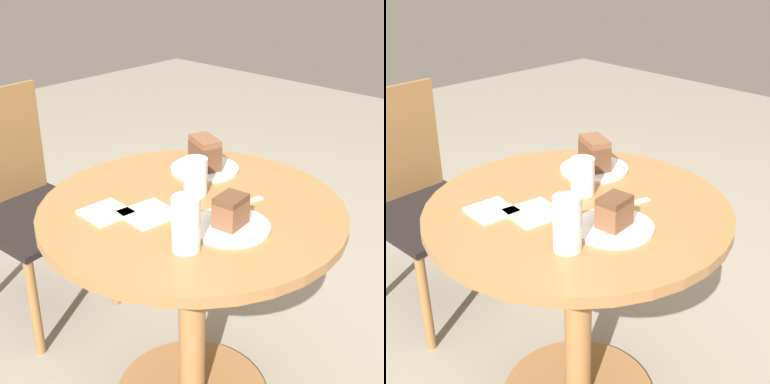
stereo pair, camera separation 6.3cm
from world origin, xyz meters
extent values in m
cylinder|color=#9E6B3D|center=(0.00, 0.00, 0.37)|extent=(0.09, 0.09, 0.68)
cylinder|color=#9E6B3D|center=(0.00, 0.00, 0.72)|extent=(0.87, 0.87, 0.03)
cylinder|color=olive|center=(-0.23, 0.57, 0.20)|extent=(0.04, 0.04, 0.41)
cylinder|color=olive|center=(0.16, 0.59, 0.20)|extent=(0.04, 0.04, 0.41)
cylinder|color=olive|center=(0.14, 1.01, 0.20)|extent=(0.04, 0.04, 0.41)
cube|color=black|center=(-0.05, 0.79, 0.42)|extent=(0.46, 0.49, 0.03)
cylinder|color=silver|center=(-0.03, -0.16, 0.74)|extent=(0.21, 0.21, 0.01)
cylinder|color=silver|center=(0.21, 0.14, 0.74)|extent=(0.22, 0.22, 0.01)
cube|color=brown|center=(-0.03, -0.16, 0.78)|extent=(0.09, 0.08, 0.07)
cube|color=brown|center=(-0.03, -0.16, 0.82)|extent=(0.09, 0.07, 0.02)
cube|color=brown|center=(0.21, 0.14, 0.79)|extent=(0.11, 0.13, 0.08)
cube|color=brown|center=(0.21, 0.14, 0.84)|extent=(0.10, 0.13, 0.02)
cylinder|color=beige|center=(0.06, 0.04, 0.77)|extent=(0.06, 0.06, 0.07)
cylinder|color=white|center=(0.06, 0.04, 0.79)|extent=(0.07, 0.07, 0.11)
cylinder|color=silver|center=(-0.18, -0.15, 0.79)|extent=(0.06, 0.06, 0.11)
cylinder|color=white|center=(-0.18, -0.15, 0.81)|extent=(0.07, 0.07, 0.14)
cube|color=silver|center=(-0.13, 0.04, 0.74)|extent=(0.15, 0.15, 0.01)
cube|color=silver|center=(0.08, -0.10, 0.74)|extent=(0.17, 0.06, 0.00)
cube|color=silver|center=(-0.20, 0.14, 0.74)|extent=(0.13, 0.13, 0.01)
camera|label=1|loc=(-0.98, -0.92, 1.42)|focal=50.00mm
camera|label=2|loc=(-0.94, -0.96, 1.42)|focal=50.00mm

